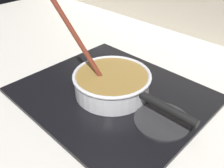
% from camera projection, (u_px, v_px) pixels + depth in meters
% --- Properties ---
extents(ground, '(2.40, 1.60, 0.04)m').
position_uv_depth(ground, '(65.00, 126.00, 0.70)').
color(ground, beige).
extents(hob_plate, '(0.56, 0.48, 0.01)m').
position_uv_depth(hob_plate, '(112.00, 94.00, 0.79)').
color(hob_plate, black).
rests_on(hob_plate, ground).
extents(burner_ring, '(0.18, 0.18, 0.01)m').
position_uv_depth(burner_ring, '(112.00, 91.00, 0.78)').
color(burner_ring, '#592D0C').
rests_on(burner_ring, hob_plate).
extents(spare_burner, '(0.15, 0.15, 0.01)m').
position_uv_depth(spare_burner, '(162.00, 120.00, 0.67)').
color(spare_burner, '#262628').
rests_on(spare_burner, hob_plate).
extents(cooking_pan, '(0.42, 0.24, 0.30)m').
position_uv_depth(cooking_pan, '(112.00, 83.00, 0.76)').
color(cooking_pan, silver).
rests_on(cooking_pan, hob_plate).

